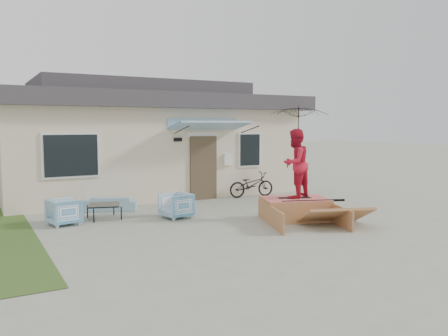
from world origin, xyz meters
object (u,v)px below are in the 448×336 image
armchair_left (64,210)px  skater (295,162)px  bicycle (251,182)px  skate_ramp (295,209)px  coffee_table (104,212)px  armchair_right (176,204)px  loveseat (111,201)px  skateboard (295,197)px  patio_umbrella (299,146)px

armchair_left → skater: (5.41, -2.21, 1.14)m
armchair_left → bicycle: (6.41, 1.46, 0.16)m
armchair_left → skate_ramp: bearing=-123.8°
coffee_table → armchair_right: bearing=-25.5°
bicycle → skater: skater is taller
armchair_right → skate_ramp: (2.64, -1.69, -0.09)m
armchair_right → skate_ramp: 3.14m
loveseat → skate_ramp: bearing=158.7°
armchair_left → skater: 5.95m
skateboard → skater: size_ratio=0.47×
coffee_table → skateboard: size_ratio=0.93×
coffee_table → patio_umbrella: patio_umbrella is taller
coffee_table → patio_umbrella: bearing=6.2°
armchair_right → patio_umbrella: patio_umbrella is taller
loveseat → skater: (3.89, -3.54, 1.22)m
coffee_table → bicycle: bearing=12.8°
bicycle → skater: (-1.00, -3.67, 0.98)m
patio_umbrella → skate_ramp: (-2.68, -3.27, -1.47)m
skate_ramp → skateboard: bearing=90.0°
skate_ramp → skateboard: size_ratio=2.59×
loveseat → bicycle: bicycle is taller
loveseat → skate_ramp: size_ratio=0.65×
skate_ramp → skater: skater is taller
armchair_right → bicycle: bicycle is taller
skater → skate_ramp: bearing=51.8°
patio_umbrella → armchair_right: bearing=-163.5°
armchair_left → bicycle: bicycle is taller
loveseat → bicycle: size_ratio=0.88×
armchair_left → armchair_right: size_ratio=0.99×
armchair_right → skater: 3.32m
patio_umbrella → skater: bearing=-129.6°
patio_umbrella → skateboard: patio_umbrella is taller
armchair_right → coffee_table: bearing=-125.9°
bicycle → patio_umbrella: (1.66, -0.46, 1.23)m
loveseat → skateboard: size_ratio=1.69×
armchair_left → coffee_table: armchair_left is taller
skater → patio_umbrella: bearing=-149.0°
patio_umbrella → skate_ramp: patio_umbrella is taller
coffee_table → skateboard: (4.36, -2.45, 0.38)m
skate_ramp → skateboard: 0.31m
coffee_table → bicycle: bicycle is taller
coffee_table → patio_umbrella: 7.23m
armchair_left → patio_umbrella: size_ratio=0.32×
armchair_left → coffee_table: size_ratio=0.92×
skate_ramp → bicycle: bearing=93.5°
coffee_table → skater: 5.17m
loveseat → skate_ramp: loveseat is taller
bicycle → skateboard: size_ratio=1.91×
loveseat → skater: skater is taller
skate_ramp → skateboard: (0.02, 0.05, 0.30)m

